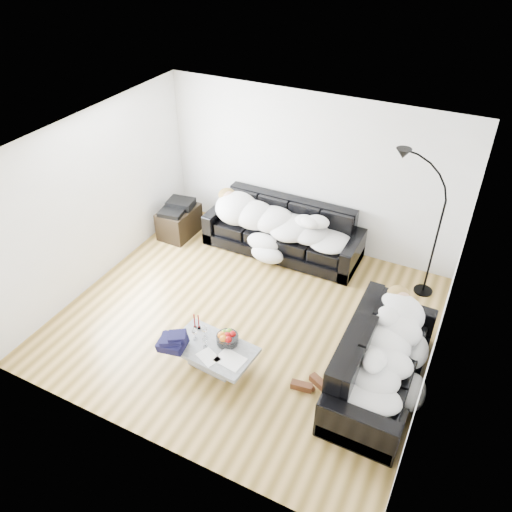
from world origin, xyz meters
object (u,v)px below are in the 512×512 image
at_px(candle_left, 194,321).
at_px(stereo, 178,206).
at_px(sofa_back, 283,229).
at_px(wine_glass_c, 205,342).
at_px(sleeper_back, 282,220).
at_px(av_cabinet, 179,222).
at_px(shoes, 310,384).
at_px(fruit_bowl, 227,337).
at_px(coffee_table, 213,356).
at_px(sofa_right, 382,360).
at_px(floor_lamp, 436,238).
at_px(wine_glass_a, 205,332).
at_px(wine_glass_b, 195,334).
at_px(candle_right, 199,322).
at_px(sleeper_right, 385,347).

distance_m(candle_left, stereo, 2.78).
height_order(sofa_back, wine_glass_c, sofa_back).
bearing_deg(sleeper_back, wine_glass_c, -86.34).
distance_m(wine_glass_c, av_cabinet, 3.15).
height_order(wine_glass_c, stereo, stereo).
bearing_deg(shoes, fruit_bowl, -174.68).
distance_m(sofa_back, coffee_table, 2.75).
xyz_separation_m(sofa_right, floor_lamp, (0.15, 2.07, 0.55)).
bearing_deg(stereo, wine_glass_a, -58.62).
distance_m(sofa_back, candle_left, 2.53).
distance_m(sofa_right, wine_glass_b, 2.33).
distance_m(candle_right, shoes, 1.62).
bearing_deg(sofa_back, fruit_bowl, -81.53).
xyz_separation_m(coffee_table, candle_right, (-0.33, 0.21, 0.27)).
xyz_separation_m(sofa_back, candle_left, (-0.12, -2.53, 0.01)).
bearing_deg(candle_right, sleeper_back, 88.29).
height_order(wine_glass_c, av_cabinet, av_cabinet).
relative_size(sleeper_back, candle_right, 9.65).
xyz_separation_m(sofa_back, sleeper_right, (2.23, -2.09, 0.21)).
height_order(shoes, stereo, stereo).
bearing_deg(sofa_right, stereo, 66.74).
distance_m(sleeper_back, fruit_bowl, 2.55).
relative_size(av_cabinet, floor_lamp, 0.38).
distance_m(sleeper_right, wine_glass_a, 2.23).
distance_m(fruit_bowl, candle_right, 0.46).
distance_m(sofa_back, wine_glass_b, 2.70).
distance_m(sofa_right, candle_right, 2.34).
xyz_separation_m(wine_glass_c, floor_lamp, (2.20, 2.74, 0.58)).
relative_size(fruit_bowl, candle_left, 1.18).
bearing_deg(sofa_back, shoes, -59.14).
height_order(coffee_table, av_cabinet, av_cabinet).
height_order(wine_glass_b, floor_lamp, floor_lamp).
xyz_separation_m(sleeper_back, floor_lamp, (2.38, 0.03, 0.33)).
bearing_deg(fruit_bowl, sofa_right, 14.27).
xyz_separation_m(sleeper_right, wine_glass_a, (-2.15, -0.52, -0.24)).
height_order(sofa_right, coffee_table, sofa_right).
relative_size(candle_right, floor_lamp, 0.12).
xyz_separation_m(av_cabinet, stereo, (0.00, 0.00, 0.32)).
xyz_separation_m(coffee_table, wine_glass_a, (-0.18, 0.11, 0.25)).
height_order(sofa_back, coffee_table, sofa_back).
relative_size(sleeper_right, candle_right, 7.88).
height_order(sleeper_right, stereo, sleeper_right).
bearing_deg(fruit_bowl, av_cabinet, 135.00).
relative_size(sleeper_right, wine_glass_a, 9.64).
xyz_separation_m(sleeper_back, fruit_bowl, (0.38, -2.51, -0.24)).
bearing_deg(coffee_table, sofa_right, 17.84).
relative_size(wine_glass_a, wine_glass_b, 1.02).
bearing_deg(candle_right, sofa_right, 10.35).
height_order(wine_glass_a, candle_right, candle_right).
bearing_deg(stereo, fruit_bowl, -53.79).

